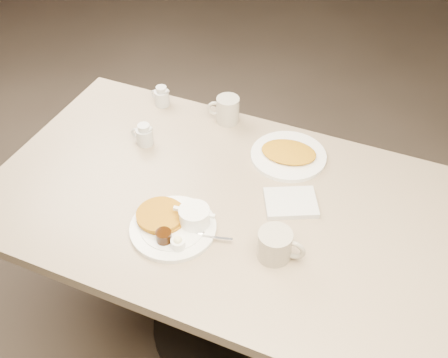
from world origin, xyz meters
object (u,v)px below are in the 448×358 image
at_px(diner_table, 222,234).
at_px(hash_plate, 288,155).
at_px(coffee_mug_far, 227,110).
at_px(creamer_right, 162,97).
at_px(creamer_left, 144,135).
at_px(main_plate, 175,223).
at_px(coffee_mug_near, 276,245).

height_order(diner_table, hash_plate, hash_plate).
bearing_deg(diner_table, coffee_mug_far, 110.74).
xyz_separation_m(diner_table, creamer_right, (-0.42, 0.38, 0.21)).
bearing_deg(hash_plate, creamer_left, -165.59).
distance_m(diner_table, hash_plate, 0.36).
xyz_separation_m(coffee_mug_far, creamer_left, (-0.22, -0.24, -0.01)).
bearing_deg(main_plate, diner_table, 65.28).
relative_size(diner_table, main_plate, 4.53).
distance_m(diner_table, creamer_right, 0.60).
bearing_deg(coffee_mug_near, diner_table, 147.51).
relative_size(coffee_mug_far, hash_plate, 0.44).
distance_m(coffee_mug_far, hash_plate, 0.30).
height_order(main_plate, hash_plate, main_plate).
height_order(diner_table, coffee_mug_far, coffee_mug_far).
bearing_deg(coffee_mug_far, diner_table, -69.26).
distance_m(diner_table, coffee_mug_near, 0.35).
bearing_deg(coffee_mug_far, main_plate, -82.92).
xyz_separation_m(diner_table, main_plate, (-0.08, -0.17, 0.19)).
bearing_deg(creamer_right, diner_table, -42.54).
distance_m(coffee_mug_far, creamer_left, 0.32).
height_order(coffee_mug_far, creamer_right, coffee_mug_far).
distance_m(diner_table, coffee_mug_far, 0.47).
distance_m(main_plate, coffee_mug_far, 0.56).
bearing_deg(main_plate, creamer_right, 121.69).
xyz_separation_m(main_plate, hash_plate, (0.21, 0.44, -0.01)).
xyz_separation_m(diner_table, hash_plate, (0.13, 0.28, 0.18)).
bearing_deg(diner_table, main_plate, -114.72).
relative_size(main_plate, hash_plate, 1.14).
bearing_deg(diner_table, coffee_mug_near, -32.49).
height_order(creamer_left, hash_plate, creamer_left).
bearing_deg(coffee_mug_near, hash_plate, 103.47).
xyz_separation_m(creamer_left, hash_plate, (0.49, 0.13, -0.02)).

